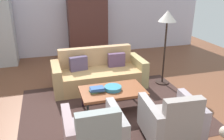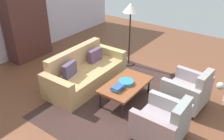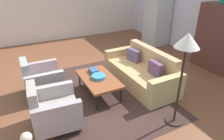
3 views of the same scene
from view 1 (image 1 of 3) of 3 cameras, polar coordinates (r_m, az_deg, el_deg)
The scene contains 11 objects.
ground_plane at distance 4.47m, azimuth -1.73°, elevation -10.60°, with size 10.66×10.66×0.00m, color brown.
wall_back at distance 7.79m, azimuth -9.48°, elevation 13.85°, with size 8.88×0.12×2.80m, color silver.
area_rug at distance 4.65m, azimuth -0.03°, elevation -9.23°, with size 3.40×2.60×0.01m, color #3A2622.
couch at distance 5.51m, azimuth -3.34°, elevation -0.89°, with size 2.11×0.93×0.86m.
coffee_table at distance 4.42m, azimuth 0.15°, elevation -5.24°, with size 1.20×0.70×0.42m.
armchair_left at distance 3.35m, azimuth -4.26°, elevation -15.76°, with size 0.81×0.81×0.88m.
armchair_right at distance 3.73m, azimuth 14.43°, elevation -12.23°, with size 0.86×0.86×0.88m.
fruit_bowl at distance 4.39m, azimuth 0.21°, elevation -4.40°, with size 0.32×0.32×0.07m, color teal.
book_stack at distance 4.32m, azimuth -3.65°, elevation -4.75°, with size 0.29×0.21×0.09m.
cabinet at distance 7.59m, azimuth -5.89°, elevation 10.01°, with size 1.20×0.51×1.80m.
floor_lamp at distance 5.44m, azimuth 13.19°, elevation 10.99°, with size 0.40×0.40×1.72m.
Camera 1 is at (-0.93, -3.69, 2.36)m, focal length 37.70 mm.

